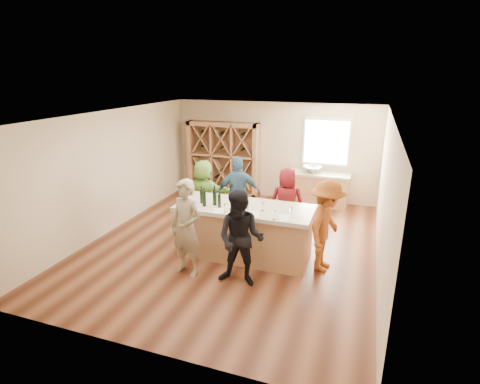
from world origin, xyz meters
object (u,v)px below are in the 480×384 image
(person_server, at_px, (326,226))
(person_near_right, at_px, (241,239))
(person_near_left, at_px, (186,228))
(person_far_left, at_px, (204,193))
(wine_bottle_c, at_px, (215,197))
(person_far_right, at_px, (287,203))
(wine_bottle_a, at_px, (202,197))
(tasting_counter_base, at_px, (244,233))
(wine_bottle_b, at_px, (204,199))
(wine_bottle_d, at_px, (219,201))
(person_far_mid, at_px, (238,194))
(wine_rack, at_px, (223,159))
(sink, at_px, (312,169))

(person_server, bearing_deg, person_near_right, 137.67)
(person_near_left, distance_m, person_far_left, 2.32)
(wine_bottle_c, xyz_separation_m, person_far_right, (1.17, 1.37, -0.44))
(wine_bottle_a, relative_size, person_near_left, 0.15)
(tasting_counter_base, relative_size, person_near_left, 1.43)
(person_near_left, distance_m, person_server, 2.58)
(tasting_counter_base, distance_m, person_far_right, 1.41)
(wine_bottle_b, xyz_separation_m, wine_bottle_d, (0.31, 0.02, -0.02))
(wine_bottle_a, height_order, wine_bottle_d, wine_bottle_a)
(person_far_mid, bearing_deg, wine_bottle_a, 52.23)
(wine_rack, distance_m, wine_bottle_c, 4.05)
(tasting_counter_base, height_order, wine_bottle_c, wine_bottle_c)
(wine_bottle_a, height_order, wine_bottle_c, wine_bottle_c)
(sink, relative_size, wine_bottle_a, 1.95)
(tasting_counter_base, relative_size, wine_bottle_d, 9.82)
(sink, distance_m, person_far_left, 3.29)
(person_near_left, bearing_deg, wine_rack, 117.37)
(wine_bottle_a, bearing_deg, wine_bottle_c, -3.03)
(sink, distance_m, person_far_mid, 2.76)
(wine_bottle_a, bearing_deg, person_far_left, 112.96)
(sink, relative_size, person_server, 0.31)
(wine_bottle_d, bearing_deg, tasting_counter_base, 27.53)
(wine_bottle_b, height_order, person_far_mid, person_far_mid)
(wine_bottle_a, distance_m, wine_bottle_c, 0.30)
(wine_bottle_d, relative_size, person_far_mid, 0.15)
(person_near_right, bearing_deg, person_far_mid, 108.27)
(sink, bearing_deg, person_server, -77.36)
(person_server, bearing_deg, person_near_left, 123.11)
(wine_bottle_d, distance_m, person_far_left, 1.79)
(person_server, bearing_deg, wine_bottle_a, 102.61)
(person_far_mid, distance_m, person_far_left, 0.89)
(wine_rack, height_order, wine_bottle_c, wine_rack)
(person_far_mid, bearing_deg, wine_bottle_c, 64.75)
(person_server, xyz_separation_m, person_far_right, (-1.02, 1.27, -0.08))
(tasting_counter_base, xyz_separation_m, person_near_right, (0.27, -1.03, 0.37))
(person_far_mid, bearing_deg, person_far_right, 157.61)
(wine_bottle_d, bearing_deg, person_near_left, -113.14)
(wine_bottle_a, relative_size, wine_bottle_c, 0.86)
(person_near_right, bearing_deg, person_far_right, 80.08)
(sink, height_order, person_far_right, person_far_right)
(wine_rack, height_order, person_far_left, wine_rack)
(wine_bottle_b, bearing_deg, wine_rack, 106.33)
(wine_rack, height_order, tasting_counter_base, wine_rack)
(sink, distance_m, wine_bottle_a, 4.10)
(wine_rack, distance_m, sink, 2.70)
(wine_bottle_a, relative_size, person_far_mid, 0.16)
(person_server, xyz_separation_m, person_far_mid, (-2.16, 1.24, 0.01))
(person_near_right, distance_m, person_far_right, 2.30)
(sink, relative_size, wine_bottle_c, 1.67)
(person_near_right, height_order, person_server, person_server)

